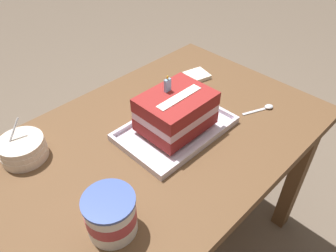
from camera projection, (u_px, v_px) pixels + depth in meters
ground_plane at (163, 246)px, 1.55m from camera, size 8.00×8.00×0.00m
dining_table at (161, 156)px, 1.16m from camera, size 1.15×0.76×0.71m
foil_tray at (176, 129)px, 1.10m from camera, size 0.38×0.25×0.02m
birthday_cake at (176, 111)px, 1.05m from camera, size 0.23×0.18×0.18m
bowl_stack at (23, 149)px, 0.99m from camera, size 0.14×0.14×0.13m
ice_cream_tub at (111, 214)px, 0.78m from camera, size 0.13×0.13×0.12m
serving_spoon_near_tray at (266, 108)px, 1.20m from camera, size 0.12×0.07×0.01m
napkin_pile at (197, 75)px, 1.36m from camera, size 0.11×0.11×0.02m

